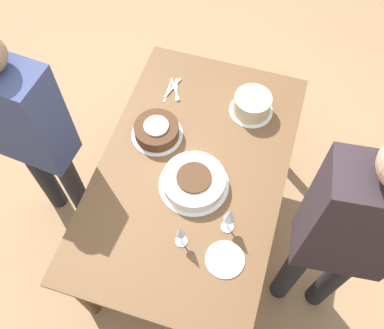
# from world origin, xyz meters

# --- Properties ---
(ground_plane) EXTENTS (12.00, 12.00, 0.00)m
(ground_plane) POSITION_xyz_m (0.00, 0.00, 0.00)
(ground_plane) COLOR #A87F56
(dining_table) EXTENTS (1.56, 0.97, 0.77)m
(dining_table) POSITION_xyz_m (0.00, 0.00, 0.66)
(dining_table) COLOR brown
(dining_table) RESTS_ON ground_plane
(cake_center_white) EXTENTS (0.36, 0.36, 0.08)m
(cake_center_white) POSITION_xyz_m (0.08, 0.04, 0.80)
(cake_center_white) COLOR white
(cake_center_white) RESTS_ON dining_table
(cake_front_chocolate) EXTENTS (0.28, 0.28, 0.09)m
(cake_front_chocolate) POSITION_xyz_m (-0.15, -0.25, 0.81)
(cake_front_chocolate) COLOR white
(cake_front_chocolate) RESTS_ON dining_table
(cake_back_decorated) EXTENTS (0.25, 0.25, 0.12)m
(cake_back_decorated) POSITION_xyz_m (-0.46, 0.21, 0.82)
(cake_back_decorated) COLOR white
(cake_back_decorated) RESTS_ON dining_table
(wine_glass_near) EXTENTS (0.06, 0.06, 0.19)m
(wine_glass_near) POSITION_xyz_m (0.39, 0.07, 0.89)
(wine_glass_near) COLOR silver
(wine_glass_near) RESTS_ON dining_table
(wine_glass_far) EXTENTS (0.06, 0.06, 0.20)m
(wine_glass_far) POSITION_xyz_m (0.26, 0.26, 0.90)
(wine_glass_far) COLOR silver
(wine_glass_far) RESTS_ON dining_table
(dessert_plate_right) EXTENTS (0.19, 0.19, 0.01)m
(dessert_plate_right) POSITION_xyz_m (0.42, 0.29, 0.77)
(dessert_plate_right) COLOR silver
(dessert_plate_right) RESTS_ON dining_table
(fork_pile) EXTENTS (0.19, 0.10, 0.01)m
(fork_pile) POSITION_xyz_m (-0.48, -0.26, 0.77)
(fork_pile) COLOR silver
(fork_pile) RESTS_ON dining_table
(person_cutting) EXTENTS (0.25, 0.42, 1.55)m
(person_cutting) POSITION_xyz_m (0.11, -0.83, 0.93)
(person_cutting) COLOR #232328
(person_cutting) RESTS_ON ground_plane
(person_watching) EXTENTS (0.26, 0.42, 1.71)m
(person_watching) POSITION_xyz_m (0.25, 0.76, 1.03)
(person_watching) COLOR #232328
(person_watching) RESTS_ON ground_plane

